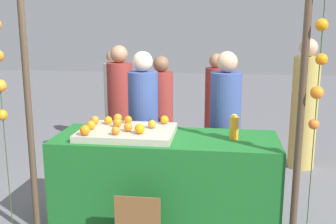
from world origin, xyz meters
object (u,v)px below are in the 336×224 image
(vendor_left, at_px, (144,130))
(orange_1, at_px, (118,118))
(orange_0, at_px, (116,131))
(vendor_right, at_px, (225,133))
(stall_counter, at_px, (166,182))
(juice_bottle, at_px, (234,128))

(vendor_left, bearing_deg, orange_1, -111.49)
(orange_0, bearing_deg, orange_1, 102.40)
(orange_0, distance_m, vendor_right, 1.32)
(stall_counter, height_order, orange_0, orange_0)
(stall_counter, distance_m, juice_bottle, 0.82)
(juice_bottle, relative_size, vendor_right, 0.14)
(stall_counter, xyz_separation_m, orange_1, (-0.52, 0.26, 0.54))
(juice_bottle, distance_m, vendor_right, 0.72)
(orange_1, height_order, juice_bottle, juice_bottle)
(vendor_left, bearing_deg, stall_counter, -63.39)
(orange_1, xyz_separation_m, juice_bottle, (1.13, -0.25, 0.01))
(stall_counter, bearing_deg, orange_1, 153.53)
(vendor_left, distance_m, vendor_right, 0.89)
(orange_0, distance_m, vendor_left, 0.93)
(vendor_right, bearing_deg, juice_bottle, -83.58)
(vendor_left, height_order, vendor_right, vendor_right)
(juice_bottle, bearing_deg, vendor_left, 144.67)
(stall_counter, xyz_separation_m, juice_bottle, (0.62, 0.01, 0.55))
(juice_bottle, bearing_deg, orange_1, 167.62)
(stall_counter, bearing_deg, juice_bottle, 0.79)
(stall_counter, bearing_deg, vendor_left, 116.61)
(orange_1, xyz_separation_m, vendor_left, (0.17, 0.43, -0.23))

